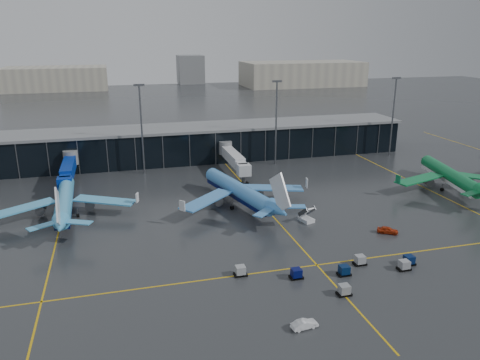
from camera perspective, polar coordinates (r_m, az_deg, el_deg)
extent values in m
plane|color=#282B2D|center=(93.69, -0.07, -6.94)|extent=(600.00, 600.00, 0.00)
cube|color=black|center=(149.92, -6.27, 4.36)|extent=(140.00, 16.00, 10.00)
cube|color=slate|center=(148.82, -6.34, 6.34)|extent=(142.00, 17.00, 0.80)
cylinder|color=#595B60|center=(140.54, -19.94, 2.60)|extent=(4.00, 4.00, 4.00)
cube|color=navy|center=(127.75, -20.32, 0.76)|extent=(3.00, 24.00, 3.00)
cylinder|color=#595B60|center=(121.50, -20.43, -1.61)|extent=(1.00, 1.00, 2.60)
cylinder|color=#595B60|center=(143.61, -1.78, 3.95)|extent=(4.00, 4.00, 4.00)
cube|color=silver|center=(131.12, -0.40, 2.29)|extent=(3.00, 24.00, 3.00)
cylinder|color=#595B60|center=(125.04, 0.47, 0.05)|extent=(1.00, 1.00, 2.60)
cylinder|color=#595B60|center=(135.15, -11.88, 5.90)|extent=(0.50, 0.50, 25.00)
cube|color=#595B60|center=(133.27, -12.22, 11.25)|extent=(3.00, 0.40, 0.60)
cylinder|color=#595B60|center=(142.97, 4.42, 6.84)|extent=(0.50, 0.50, 25.00)
cube|color=#595B60|center=(141.20, 4.54, 11.91)|extent=(3.00, 0.40, 0.60)
cylinder|color=#595B60|center=(160.67, 18.11, 7.21)|extent=(0.50, 0.50, 25.00)
cube|color=#595B60|center=(159.10, 18.55, 11.71)|extent=(3.00, 0.40, 0.60)
cube|color=#B2AD99|center=(371.93, 7.56, 12.72)|extent=(90.00, 42.00, 18.00)
cube|color=#B2AD99|center=(365.65, -21.48, 11.46)|extent=(70.00, 38.00, 16.00)
cube|color=#B2AD99|center=(388.41, -6.06, 13.26)|extent=(20.00, 20.00, 22.00)
cube|color=gold|center=(110.20, -20.86, -4.30)|extent=(0.30, 120.00, 0.02)
cube|color=gold|center=(114.09, 2.16, -2.38)|extent=(0.30, 120.00, 0.02)
cube|color=gold|center=(133.93, 20.88, -0.52)|extent=(0.30, 120.00, 0.02)
cube|color=gold|center=(84.11, 9.35, -10.18)|extent=(220.00, 0.30, 0.02)
cube|color=black|center=(85.73, 14.38, -9.84)|extent=(2.20, 1.50, 0.36)
cube|color=gray|center=(85.39, 14.42, -9.38)|extent=(1.60, 1.50, 1.50)
cube|color=black|center=(88.17, 19.85, -9.57)|extent=(2.20, 1.50, 0.36)
cube|color=#051740|center=(87.84, 19.90, -9.12)|extent=(1.60, 1.50, 1.50)
cube|color=black|center=(86.17, 19.33, -10.17)|extent=(2.20, 1.50, 0.36)
cube|color=gray|center=(85.83, 19.38, -9.71)|extent=(1.60, 1.50, 1.50)
cube|color=black|center=(79.45, 6.86, -11.68)|extent=(2.20, 1.50, 0.36)
cube|color=#050B47|center=(79.08, 6.88, -11.19)|extent=(1.60, 1.50, 1.50)
cube|color=black|center=(76.15, 12.55, -13.39)|extent=(2.20, 1.50, 0.36)
cube|color=gray|center=(75.77, 12.59, -12.89)|extent=(1.60, 1.50, 1.50)
cube|color=black|center=(79.72, 0.05, -11.44)|extent=(2.20, 1.50, 0.36)
cube|color=gray|center=(79.35, 0.05, -10.95)|extent=(1.60, 1.50, 1.50)
cube|color=black|center=(81.71, 12.55, -11.13)|extent=(2.20, 1.50, 0.36)
cube|color=#051A3F|center=(81.35, 12.58, -10.65)|extent=(1.60, 1.50, 1.50)
cube|color=silver|center=(101.93, 8.09, -4.80)|extent=(3.01, 3.69, 0.80)
cube|color=silver|center=(101.24, 8.14, -3.80)|extent=(2.33, 3.17, 2.29)
imported|color=#AF2C0D|center=(99.59, 17.56, -5.84)|extent=(4.36, 3.60, 1.40)
imported|color=silver|center=(67.57, 7.86, -17.02)|extent=(3.96, 1.81, 1.26)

